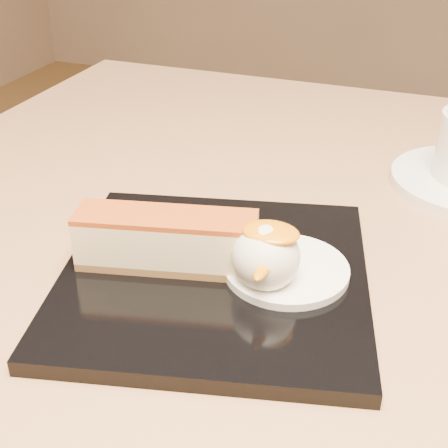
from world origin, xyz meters
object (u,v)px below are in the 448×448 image
at_px(cheesecake, 166,240).
at_px(ice_cream_scoop, 266,257).
at_px(dessert_plate, 214,277).
at_px(table, 275,368).

relative_size(cheesecake, ice_cream_scoop, 2.85).
distance_m(dessert_plate, cheesecake, 0.04).
bearing_deg(dessert_plate, cheesecake, -171.87).
height_order(table, dessert_plate, dessert_plate).
bearing_deg(table, ice_cream_scoop, -82.09).
distance_m(table, cheesecake, 0.22).
xyz_separation_m(table, dessert_plate, (-0.03, -0.09, 0.16)).
xyz_separation_m(table, cheesecake, (-0.06, -0.09, 0.19)).
height_order(table, cheesecake, cheesecake).
bearing_deg(dessert_plate, ice_cream_scoop, -7.13).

